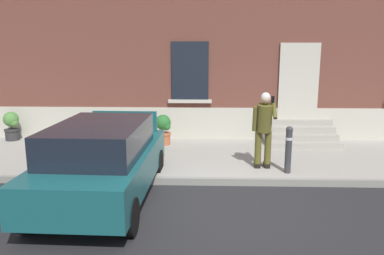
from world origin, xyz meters
The scene contains 12 objects.
ground_plane centered at (0.00, 0.00, 0.00)m, with size 80.00×80.00×0.00m, color #232326.
sidewalk centered at (0.00, 2.80, 0.07)m, with size 24.00×3.60×0.15m, color #99968E.
curb_edge centered at (0.00, 0.94, 0.07)m, with size 24.00×0.12×0.15m, color gray.
building_facade centered at (0.01, 5.29, 3.73)m, with size 24.00×1.52×7.50m.
entrance_stoop centered at (2.64, 4.12, 0.39)m, with size 1.98×1.28×0.64m.
hatchback_car_teal centered at (-2.01, 0.09, 0.79)m, with size 1.88×4.11×1.50m.
bollard_near_person centered at (1.71, 1.35, 0.71)m, with size 0.15×0.15×1.04m.
bollard_far_left centered at (-2.01, 1.35, 0.71)m, with size 0.15×0.15×1.04m.
person_on_phone centered at (1.21, 1.66, 1.15)m, with size 0.51×0.50×1.75m.
planter_charcoal centered at (-5.87, 4.17, 0.61)m, with size 0.44×0.44×0.86m.
planter_olive centered at (-3.58, 3.84, 0.61)m, with size 0.44×0.44×0.86m.
planter_terracotta centered at (-1.29, 3.80, 0.61)m, with size 0.44×0.44×0.86m.
Camera 1 is at (-0.13, -6.58, 2.78)m, focal length 35.01 mm.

